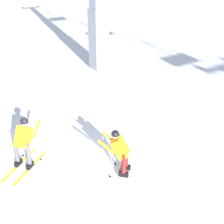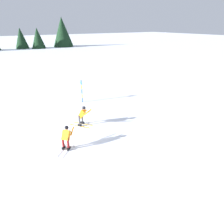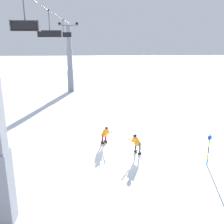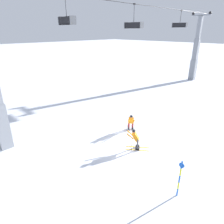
{
  "view_description": "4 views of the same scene",
  "coord_description": "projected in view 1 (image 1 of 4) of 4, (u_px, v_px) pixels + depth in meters",
  "views": [
    {
      "loc": [
        7.51,
        -2.65,
        5.68
      ],
      "look_at": [
        0.84,
        1.98,
        1.55
      ],
      "focal_mm": 47.96,
      "sensor_mm": 36.0,
      "label": 1
    },
    {
      "loc": [
        4.72,
        11.35,
        6.86
      ],
      "look_at": [
        -1.14,
        2.11,
        1.87
      ],
      "focal_mm": 31.16,
      "sensor_mm": 36.0,
      "label": 2
    },
    {
      "loc": [
        -16.59,
        2.22,
        7.74
      ],
      "look_at": [
        0.35,
        1.19,
        2.97
      ],
      "focal_mm": 40.34,
      "sensor_mm": 36.0,
      "label": 3
    },
    {
      "loc": [
        -10.19,
        -8.08,
        7.97
      ],
      "look_at": [
        0.11,
        2.27,
        1.95
      ],
      "focal_mm": 32.0,
      "sensor_mm": 36.0,
      "label": 4
    }
  ],
  "objects": [
    {
      "name": "skier_carving_main",
      "position": [
        24.0,
        139.0,
        8.96
      ],
      "size": [
        1.49,
        1.72,
        1.69
      ],
      "color": "yellow",
      "rests_on": "ground_plane"
    },
    {
      "name": "ground_plane",
      "position": [
        45.0,
        162.0,
        9.42
      ],
      "size": [
        260.0,
        260.0,
        0.0
      ],
      "primitive_type": "plane",
      "color": "white"
    },
    {
      "name": "skier_distant_uphill",
      "position": [
        120.0,
        150.0,
        8.6
      ],
      "size": [
        1.55,
        1.47,
        1.56
      ],
      "color": "white",
      "rests_on": "ground_plane"
    }
  ]
}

